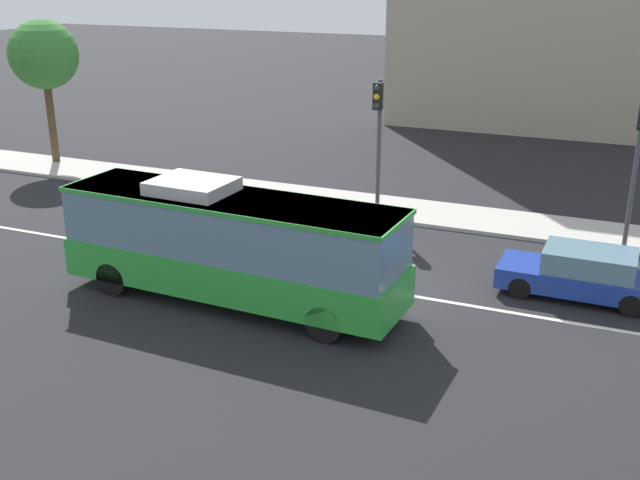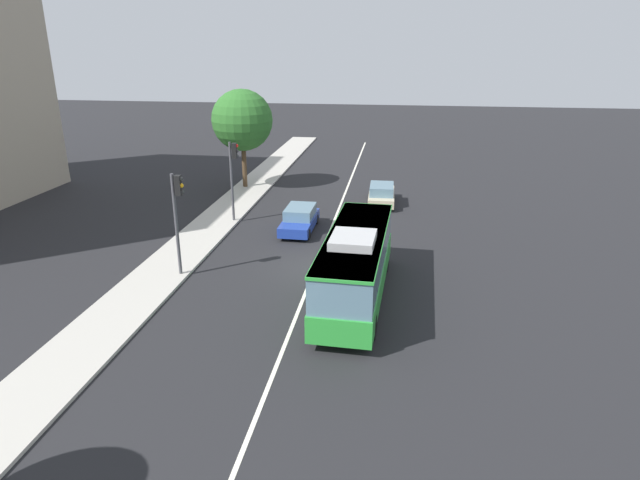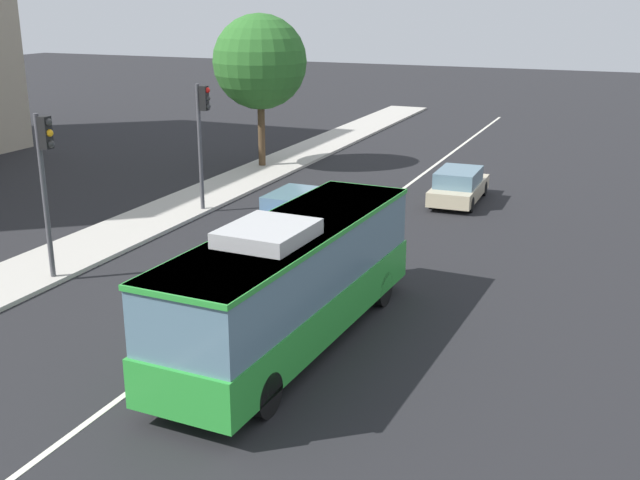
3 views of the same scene
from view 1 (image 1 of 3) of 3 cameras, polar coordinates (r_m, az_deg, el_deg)
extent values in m
plane|color=black|center=(22.73, 3.86, -3.71)|extent=(160.00, 160.00, 0.00)
cube|color=#B2ADA3|center=(29.50, 8.75, 1.90)|extent=(80.00, 2.92, 0.14)
cube|color=silver|center=(22.73, 3.86, -3.69)|extent=(76.00, 0.16, 0.01)
cube|color=green|center=(21.68, -6.57, -2.21)|extent=(10.10, 2.92, 1.10)
cube|color=slate|center=(21.21, -6.71, 1.13)|extent=(9.89, 2.84, 1.58)
cube|color=green|center=(20.99, -6.79, 3.01)|extent=(10.00, 2.89, 0.12)
cube|color=#B2B2B2|center=(21.57, -9.53, 4.00)|extent=(2.27, 1.89, 0.36)
cylinder|color=black|center=(21.32, 2.86, -3.88)|extent=(1.01, 0.34, 1.00)
cylinder|color=black|center=(19.49, 0.34, -6.26)|extent=(1.01, 0.34, 1.00)
cylinder|color=black|center=(24.53, -11.94, -1.03)|extent=(1.01, 0.34, 1.00)
cylinder|color=black|center=(22.96, -15.23, -2.80)|extent=(1.01, 0.34, 1.00)
cube|color=#1E3899|center=(23.26, 18.74, -2.81)|extent=(4.52, 1.85, 0.60)
cube|color=slate|center=(23.03, 19.52, -1.48)|extent=(2.54, 1.69, 0.64)
cylinder|color=black|center=(22.74, 14.72, -3.47)|extent=(0.64, 0.23, 0.64)
cylinder|color=black|center=(24.21, 15.37, -2.07)|extent=(0.64, 0.23, 0.64)
cylinder|color=black|center=(22.56, 22.25, -4.55)|extent=(0.64, 0.23, 0.64)
cylinder|color=black|center=(24.04, 22.43, -3.07)|extent=(0.64, 0.23, 0.64)
cylinder|color=#47474C|center=(26.93, 22.44, 4.46)|extent=(0.16, 0.16, 5.20)
cylinder|color=#47474C|center=(28.39, 4.42, 6.67)|extent=(0.16, 0.16, 5.20)
cube|color=black|center=(27.72, 4.36, 10.67)|extent=(0.33, 0.29, 0.96)
sphere|color=#2D2D2D|center=(27.53, 4.28, 11.28)|extent=(0.22, 0.22, 0.22)
sphere|color=#F9A514|center=(27.58, 4.26, 10.63)|extent=(0.22, 0.22, 0.22)
sphere|color=#2D2D2D|center=(27.64, 4.25, 9.97)|extent=(0.22, 0.22, 0.22)
cylinder|color=#4C3823|center=(38.64, -19.42, 8.26)|extent=(0.36, 0.36, 3.98)
sphere|color=#387F33|center=(38.18, -19.98, 12.92)|extent=(3.17, 3.17, 3.17)
camera|label=2|loc=(36.04, -43.55, 17.76)|focal=30.46mm
camera|label=3|loc=(28.15, -48.08, 12.21)|focal=43.40mm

